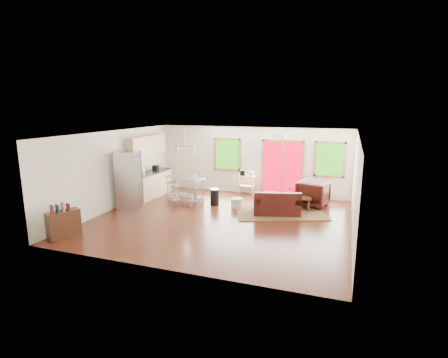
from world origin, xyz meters
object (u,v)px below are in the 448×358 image
(rug, at_px, (279,211))
(kitchen_cart, at_px, (246,178))
(ottoman, at_px, (273,198))
(loveseat, at_px, (277,205))
(coffee_table, at_px, (294,198))
(refrigerator, at_px, (129,180))
(armchair, at_px, (313,192))
(island, at_px, (185,185))

(rug, relative_size, kitchen_cart, 2.95)
(ottoman, bearing_deg, loveseat, -72.30)
(rug, distance_m, loveseat, 0.47)
(coffee_table, relative_size, kitchen_cart, 1.28)
(loveseat, distance_m, coffee_table, 0.86)
(refrigerator, relative_size, kitchen_cart, 2.01)
(ottoman, relative_size, kitchen_cart, 0.59)
(coffee_table, relative_size, ottoman, 2.16)
(refrigerator, bearing_deg, rug, -6.34)
(armchair, relative_size, ottoman, 1.74)
(coffee_table, height_order, refrigerator, refrigerator)
(loveseat, distance_m, refrigerator, 4.95)
(coffee_table, bearing_deg, armchair, 45.48)
(rug, bearing_deg, coffee_table, 42.42)
(refrigerator, height_order, kitchen_cart, refrigerator)
(kitchen_cart, bearing_deg, island, -135.80)
(refrigerator, distance_m, kitchen_cart, 4.41)
(coffee_table, xyz_separation_m, island, (-3.82, -0.39, 0.24))
(refrigerator, relative_size, island, 1.26)
(rug, height_order, ottoman, ottoman)
(armchair, xyz_separation_m, kitchen_cart, (-2.60, 0.77, 0.16))
(armchair, relative_size, refrigerator, 0.51)
(coffee_table, xyz_separation_m, kitchen_cart, (-2.03, 1.34, 0.27))
(armchair, height_order, island, armchair)
(island, height_order, kitchen_cart, kitchen_cart)
(coffee_table, bearing_deg, rug, -137.58)
(coffee_table, bearing_deg, loveseat, -119.84)
(armchair, relative_size, island, 0.65)
(loveseat, xyz_separation_m, coffee_table, (0.43, 0.75, 0.07))
(ottoman, distance_m, kitchen_cart, 1.60)
(ottoman, height_order, kitchen_cart, kitchen_cart)
(refrigerator, bearing_deg, loveseat, -10.44)
(loveseat, xyz_separation_m, ottoman, (-0.38, 1.18, -0.12))
(rug, distance_m, refrigerator, 5.09)
(refrigerator, distance_m, island, 1.94)
(rug, relative_size, loveseat, 1.73)
(island, bearing_deg, ottoman, 15.30)
(rug, xyz_separation_m, ottoman, (-0.39, 0.81, 0.17))
(rug, relative_size, island, 1.84)
(loveseat, distance_m, kitchen_cart, 2.66)
(armchair, relative_size, kitchen_cart, 1.04)
(kitchen_cart, bearing_deg, rug, -46.82)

